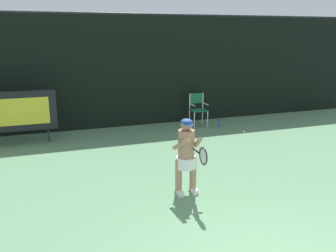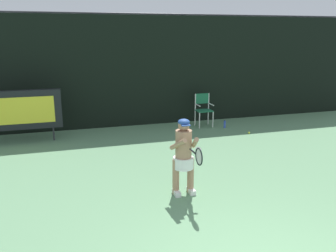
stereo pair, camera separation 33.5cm
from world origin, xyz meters
The scene contains 7 objects.
backdrop_screen centered at (0.00, 8.50, 1.81)m, with size 18.00×0.12×3.66m.
scoreboard centered at (-3.40, 7.41, 0.95)m, with size 2.20×0.21×1.50m.
umpire_chair centered at (2.23, 7.73, 0.62)m, with size 0.52×0.44×1.08m.
water_bottle centered at (2.81, 7.27, 0.12)m, with size 0.07×0.07×0.27m.
tennis_player centered at (-0.14, 2.93, 0.81)m, with size 0.53×0.61×1.49m.
tennis_racket centered at (-0.08, 2.31, 0.96)m, with size 0.03×0.60×0.31m.
tennis_ball_loose centered at (3.22, 6.37, 0.03)m, with size 0.07×0.07×0.07m.
Camera 2 is at (-2.27, -3.13, 3.01)m, focal length 38.25 mm.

